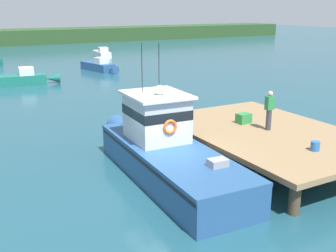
% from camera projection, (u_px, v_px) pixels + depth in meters
% --- Properties ---
extents(ground_plane, '(200.00, 200.00, 0.00)m').
position_uv_depth(ground_plane, '(166.00, 181.00, 14.97)').
color(ground_plane, '#1E4C5B').
extents(dock, '(6.00, 9.00, 1.20)m').
position_uv_depth(dock, '(268.00, 133.00, 16.92)').
color(dock, '#4C3D2D').
rests_on(dock, ground).
extents(main_fishing_boat, '(2.91, 9.87, 4.80)m').
position_uv_depth(main_fishing_boat, '(164.00, 149.00, 15.24)').
color(main_fishing_boat, '#285184').
rests_on(main_fishing_boat, ground).
extents(crate_stack_near_edge, '(0.71, 0.61, 0.32)m').
position_uv_depth(crate_stack_near_edge, '(180.00, 113.00, 18.96)').
color(crate_stack_near_edge, '#9E9EA3').
rests_on(crate_stack_near_edge, dock).
extents(crate_single_by_cleat, '(0.63, 0.48, 0.43)m').
position_uv_depth(crate_single_by_cleat, '(244.00, 118.00, 17.89)').
color(crate_single_by_cleat, '#2D8442').
rests_on(crate_single_by_cleat, dock).
extents(bait_bucket, '(0.32, 0.32, 0.34)m').
position_uv_depth(bait_bucket, '(315.00, 146.00, 14.47)').
color(bait_bucket, '#2866B2').
rests_on(bait_bucket, dock).
extents(deckhand_by_the_boat, '(0.36, 0.22, 1.63)m').
position_uv_depth(deckhand_by_the_boat, '(269.00, 110.00, 16.73)').
color(deckhand_by_the_boat, '#383842').
rests_on(deckhand_by_the_boat, dock).
extents(moored_boat_far_right, '(2.25, 5.41, 1.35)m').
position_uv_depth(moored_boat_far_right, '(100.00, 66.00, 40.43)').
color(moored_boat_far_right, '#285184').
rests_on(moored_boat_far_right, ground).
extents(moored_boat_outer_mooring, '(1.64, 5.16, 1.30)m').
position_uv_depth(moored_boat_outer_mooring, '(103.00, 54.00, 51.09)').
color(moored_boat_outer_mooring, white).
rests_on(moored_boat_outer_mooring, ground).
extents(moored_boat_off_the_point, '(5.71, 1.96, 1.43)m').
position_uv_depth(moored_boat_off_the_point, '(22.00, 79.00, 33.03)').
color(moored_boat_off_the_point, '#196B5B').
rests_on(moored_boat_off_the_point, ground).
extents(mooring_buoy_channel_marker, '(0.39, 0.39, 0.39)m').
position_uv_depth(mooring_buoy_channel_marker, '(177.00, 107.00, 25.15)').
color(mooring_buoy_channel_marker, silver).
rests_on(mooring_buoy_channel_marker, ground).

